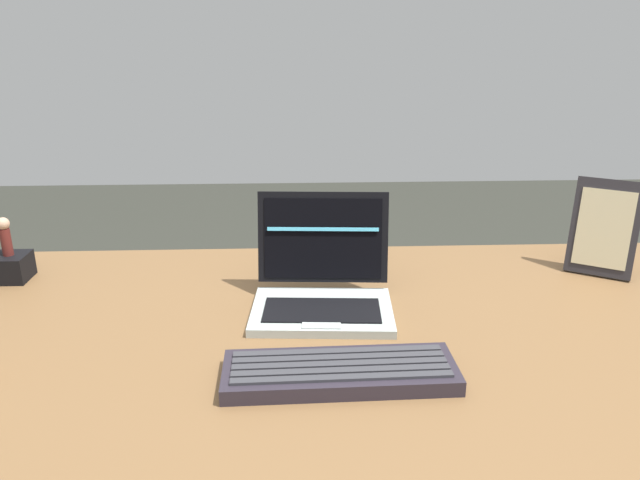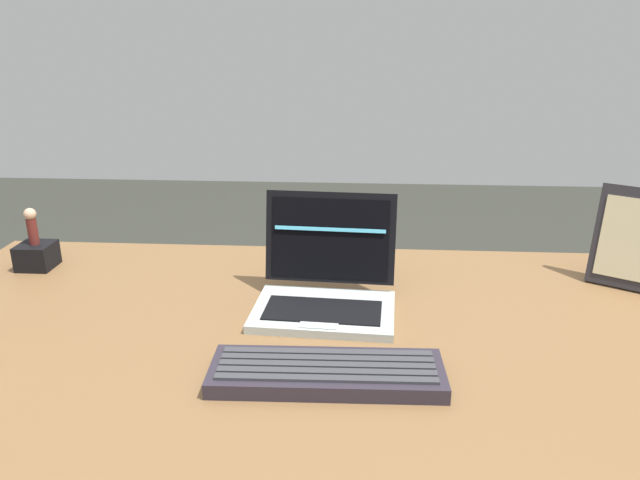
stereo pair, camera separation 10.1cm
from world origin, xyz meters
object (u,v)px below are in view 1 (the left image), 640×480
Objects in this scene: figurine_stand at (11,267)px; laptop_front at (322,287)px; photo_frame at (604,228)px; figurine at (5,235)px; external_keyboard at (340,372)px.

laptop_front is at bearing -14.21° from figurine_stand.
laptop_front is 0.65m from figurine_stand.
laptop_front is 0.61m from photo_frame.
figurine is (-0.63, 0.16, 0.06)m from laptop_front.
figurine is at bearing -14.04° from figurine_stand.
photo_frame is at bearing 33.88° from external_keyboard.
photo_frame is 2.79× the size of figurine_stand.
figurine_stand is (-1.22, 0.02, -0.07)m from photo_frame.
external_keyboard is 4.34× the size of figurine.
figurine_stand is 0.90× the size of figurine.
figurine is at bearing 148.10° from external_keyboard.
laptop_front is at bearing 93.49° from external_keyboard.
photo_frame is 2.50× the size of figurine.
figurine is (-0.65, 0.40, 0.08)m from external_keyboard.
laptop_front is at bearing -14.21° from figurine.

